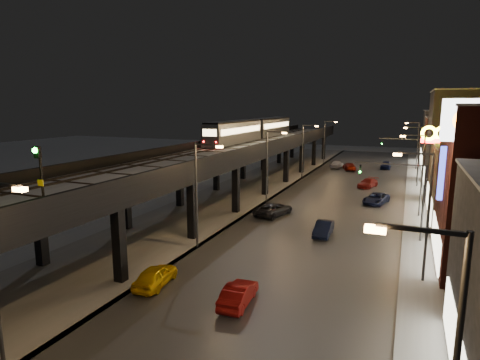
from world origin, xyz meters
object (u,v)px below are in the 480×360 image
(car_mid_dark, at_px, (349,167))
(car_onc_red, at_px, (386,165))
(car_far_white, at_px, (337,165))
(sign_citgo, at_px, (462,144))
(car_taxi, at_px, (156,276))
(car_onc_dark, at_px, (376,199))
(car_mid_silver, at_px, (273,209))
(car_onc_silver, at_px, (324,229))
(subway_train, at_px, (254,129))
(car_near_white, at_px, (238,295))
(rail_signal, at_px, (39,165))
(car_onc_white, at_px, (368,183))

(car_mid_dark, bearing_deg, car_onc_red, -161.76)
(car_mid_dark, height_order, car_far_white, car_far_white)
(car_mid_dark, distance_m, car_far_white, 3.04)
(sign_citgo, bearing_deg, car_mid_dark, 105.03)
(car_taxi, distance_m, car_far_white, 57.46)
(car_taxi, distance_m, car_onc_dark, 32.23)
(car_mid_silver, xyz_separation_m, car_far_white, (0.66, 37.48, 0.04))
(car_onc_silver, xyz_separation_m, car_onc_red, (2.96, 45.12, 0.10))
(subway_train, relative_size, car_near_white, 8.11)
(subway_train, xyz_separation_m, car_onc_red, (20.13, 18.39, -7.46))
(car_near_white, xyz_separation_m, car_mid_dark, (-1.13, 56.02, 0.03))
(rail_signal, relative_size, car_near_white, 0.83)
(car_near_white, xyz_separation_m, car_mid_silver, (-4.37, 20.13, 0.05))
(car_onc_dark, height_order, sign_citgo, sign_citgo)
(rail_signal, relative_size, car_onc_dark, 0.70)
(rail_signal, xyz_separation_m, car_near_white, (8.62, 6.08, -8.33))
(car_onc_dark, bearing_deg, subway_train, 164.16)
(subway_train, distance_m, car_mid_dark, 21.13)
(car_mid_dark, height_order, car_onc_red, car_onc_red)
(car_near_white, distance_m, sign_citgo, 16.62)
(car_mid_silver, height_order, car_onc_silver, car_mid_silver)
(car_mid_silver, relative_size, car_mid_dark, 1.08)
(car_onc_dark, distance_m, sign_citgo, 25.51)
(car_taxi, relative_size, car_onc_white, 0.92)
(car_onc_white, height_order, car_onc_red, car_onc_red)
(car_far_white, bearing_deg, sign_citgo, 114.08)
(car_far_white, bearing_deg, rail_signal, 92.39)
(car_near_white, height_order, sign_citgo, sign_citgo)
(car_near_white, distance_m, car_onc_red, 60.60)
(car_mid_dark, height_order, sign_citgo, sign_citgo)
(car_taxi, bearing_deg, car_onc_silver, -125.43)
(car_near_white, bearing_deg, subway_train, -74.57)
(car_onc_dark, bearing_deg, car_far_white, 122.75)
(car_taxi, distance_m, sign_citgo, 21.41)
(sign_citgo, bearing_deg, car_onc_white, 103.98)
(rail_signal, distance_m, car_mid_silver, 27.81)
(car_near_white, relative_size, car_onc_white, 0.91)
(car_taxi, distance_m, car_mid_silver, 20.00)
(subway_train, distance_m, car_onc_dark, 24.99)
(car_near_white, distance_m, car_far_white, 57.73)
(sign_citgo, bearing_deg, car_far_white, 107.28)
(car_onc_dark, bearing_deg, car_mid_silver, -121.09)
(car_mid_silver, xyz_separation_m, car_onc_red, (9.48, 40.25, 0.05))
(car_far_white, distance_m, sign_citgo, 53.57)
(car_onc_dark, xyz_separation_m, car_onc_white, (-1.96, 10.21, -0.02))
(rail_signal, height_order, car_far_white, rail_signal)
(car_far_white, bearing_deg, car_mid_silver, 95.79)
(car_onc_silver, xyz_separation_m, sign_citgo, (9.84, -8.09, 9.02))
(car_onc_dark, height_order, car_onc_white, car_onc_dark)
(car_mid_dark, distance_m, car_onc_dark, 26.71)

